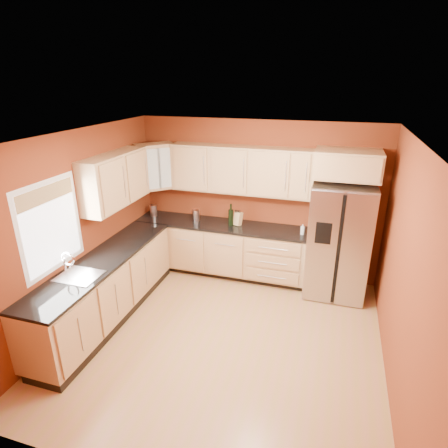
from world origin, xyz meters
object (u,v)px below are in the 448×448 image
(refrigerator, at_px, (338,241))
(knife_block, at_px, (238,219))
(canister_left, at_px, (196,215))
(soap_dispenser, at_px, (302,229))
(wine_bottle_a, at_px, (231,215))

(refrigerator, xyz_separation_m, knife_block, (-1.61, 0.11, 0.14))
(refrigerator, bearing_deg, canister_left, 177.86)
(refrigerator, relative_size, canister_left, 9.38)
(refrigerator, xyz_separation_m, soap_dispenser, (-0.55, 0.01, 0.11))
(refrigerator, xyz_separation_m, wine_bottle_a, (-1.72, 0.05, 0.22))
(canister_left, height_order, soap_dispenser, canister_left)
(soap_dispenser, bearing_deg, refrigerator, -1.16)
(canister_left, bearing_deg, soap_dispenser, -2.44)
(knife_block, bearing_deg, refrigerator, 18.63)
(refrigerator, height_order, soap_dispenser, refrigerator)
(knife_block, bearing_deg, canister_left, -156.24)
(wine_bottle_a, bearing_deg, canister_left, 176.68)
(canister_left, xyz_separation_m, wine_bottle_a, (0.62, -0.04, 0.09))
(canister_left, bearing_deg, refrigerator, -2.14)
(refrigerator, relative_size, soap_dispenser, 10.76)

